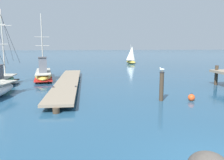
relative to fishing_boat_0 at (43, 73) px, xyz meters
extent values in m
cube|color=gray|center=(2.59, -4.43, -0.25)|extent=(2.72, 16.83, 0.16)
cylinder|color=#3D3023|center=(2.13, -12.80, -0.47)|extent=(0.36, 0.36, 0.29)
cylinder|color=#3D3023|center=(2.43, -7.22, -0.47)|extent=(0.36, 0.36, 0.29)
cylinder|color=#3D3023|center=(2.74, -1.64, -0.47)|extent=(0.36, 0.36, 0.29)
cylinder|color=#3D3023|center=(3.05, 3.93, -0.47)|extent=(0.36, 0.36, 0.29)
cube|color=#333338|center=(1.60, -7.74, -0.13)|extent=(0.13, 0.21, 0.08)
cube|color=#333338|center=(3.20, -7.82, -0.13)|extent=(0.13, 0.21, 0.08)
ellipsoid|color=gold|center=(-0.02, 0.14, -0.20)|extent=(2.42, 7.43, 0.82)
cube|color=#B2AD9E|center=(-0.02, 0.14, 0.17)|extent=(2.15, 6.68, 0.08)
cube|color=#B21E19|center=(-0.02, 0.14, -0.39)|extent=(2.42, 7.29, 0.08)
cube|color=#565B66|center=(0.10, -0.95, 0.93)|extent=(0.92, 1.76, 1.44)
cube|color=#3D3D42|center=(0.10, -0.95, 1.68)|extent=(1.00, 1.90, 0.06)
cylinder|color=#B2ADA3|center=(-0.06, 0.50, 3.14)|extent=(0.11, 0.11, 5.86)
cylinder|color=#B2ADA3|center=(-0.06, 0.50, 3.71)|extent=(1.47, 0.22, 0.06)
cylinder|color=#333338|center=(-0.23, 2.08, 3.43)|extent=(0.36, 3.03, 4.33)
cylinder|color=#B2ADA3|center=(-0.24, 2.13, 2.45)|extent=(0.11, 0.11, 4.49)
cylinder|color=#B2ADA3|center=(-0.24, 2.13, 2.82)|extent=(1.47, 0.22, 0.06)
cylinder|color=#333338|center=(-0.37, 3.34, 2.68)|extent=(0.28, 2.33, 3.32)
cylinder|color=#333338|center=(-1.64, -6.13, 3.69)|extent=(0.79, 3.12, 4.57)
cylinder|color=#333338|center=(-3.06, -2.53, 2.82)|extent=(0.09, 2.50, 3.55)
cylinder|color=#B2ADA3|center=(-3.05, -2.48, 3.08)|extent=(0.11, 0.11, 5.80)
cylinder|color=#B2ADA3|center=(-3.05, -2.48, 4.58)|extent=(1.64, 0.10, 0.06)
cylinder|color=#333338|center=(-3.01, -0.92, 3.37)|extent=(0.11, 3.01, 4.29)
cylinder|color=#3D3023|center=(15.44, -6.38, 0.25)|extent=(0.28, 0.28, 1.72)
cylinder|color=#3D3023|center=(8.43, -11.17, 0.30)|extent=(0.26, 0.26, 1.83)
cylinder|color=#28282D|center=(8.43, -11.17, 1.19)|extent=(0.30, 0.30, 0.06)
cylinder|color=gold|center=(8.42, -11.20, 1.25)|extent=(0.01, 0.01, 0.07)
cylinder|color=gold|center=(8.43, -11.15, 1.25)|extent=(0.01, 0.01, 0.07)
ellipsoid|color=white|center=(8.43, -11.17, 1.36)|extent=(0.30, 0.19, 0.13)
ellipsoid|color=silver|center=(8.43, -11.23, 1.37)|extent=(0.24, 0.09, 0.09)
ellipsoid|color=#383838|center=(8.54, -11.26, 1.36)|extent=(0.07, 0.04, 0.04)
ellipsoid|color=silver|center=(8.46, -11.12, 1.37)|extent=(0.24, 0.09, 0.09)
ellipsoid|color=#383838|center=(8.56, -11.16, 1.36)|extent=(0.07, 0.04, 0.04)
cone|color=white|center=(8.57, -11.21, 1.36)|extent=(0.10, 0.09, 0.07)
sphere|color=white|center=(8.31, -11.14, 1.44)|extent=(0.08, 0.08, 0.08)
cone|color=gold|center=(8.27, -11.13, 1.44)|extent=(0.05, 0.04, 0.02)
sphere|color=#E04C1E|center=(10.27, -11.53, -0.40)|extent=(0.43, 0.43, 0.43)
torus|color=black|center=(10.27, -11.53, -0.18)|extent=(0.14, 0.02, 0.14)
ellipsoid|color=gold|center=(14.34, 19.13, -0.32)|extent=(1.75, 3.69, 0.60)
cylinder|color=#B2ADA3|center=(14.32, 19.23, 1.55)|extent=(0.08, 0.08, 3.12)
cone|color=silver|center=(14.38, 18.89, 1.39)|extent=(2.34, 2.12, 2.83)
camera|label=1|loc=(3.00, -24.36, 2.77)|focal=36.54mm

